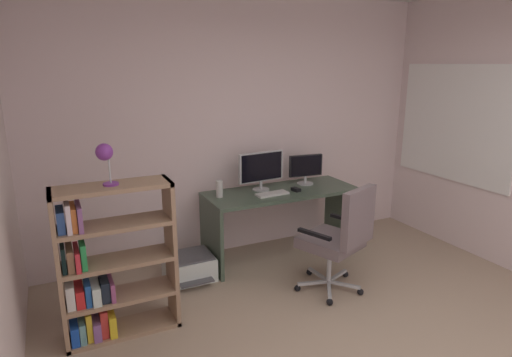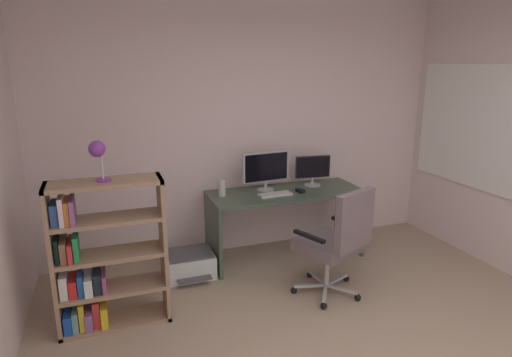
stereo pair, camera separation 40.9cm
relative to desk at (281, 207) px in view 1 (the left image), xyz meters
The scene contains 13 objects.
wall_back 0.98m from the desk, 121.29° to the left, with size 4.42×0.10×2.75m, color silver.
window_pane 2.15m from the desk, 13.72° to the right, with size 0.01×1.41×1.20m, color white.
window_frame 2.15m from the desk, 13.77° to the right, with size 0.02×1.49×1.28m, color white.
desk is the anchor object (origin of this frame).
monitor_main 0.48m from the desk, 151.15° to the left, with size 0.52×0.18×0.41m.
monitor_secondary 0.53m from the desk, 16.08° to the left, with size 0.39×0.18×0.33m.
keyboard 0.27m from the desk, 148.26° to the right, with size 0.34×0.13×0.02m, color silver.
computer_mouse 0.25m from the desk, 36.17° to the right, with size 0.06×0.10×0.03m, color black.
desktop_speaker 0.73m from the desk, behind, with size 0.07×0.07×0.17m, color silver.
office_chair 0.93m from the desk, 84.51° to the right, with size 0.64×0.69×1.02m.
bookshelf 2.00m from the desk, 159.64° to the right, with size 0.85×0.30×1.19m.
desk_lamp 2.12m from the desk, 158.95° to the right, with size 0.14×0.12×0.31m.
printer 1.15m from the desk, behind, with size 0.46×0.46×0.25m.
Camera 1 is at (-1.88, -1.68, 2.04)m, focal length 30.63 mm.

